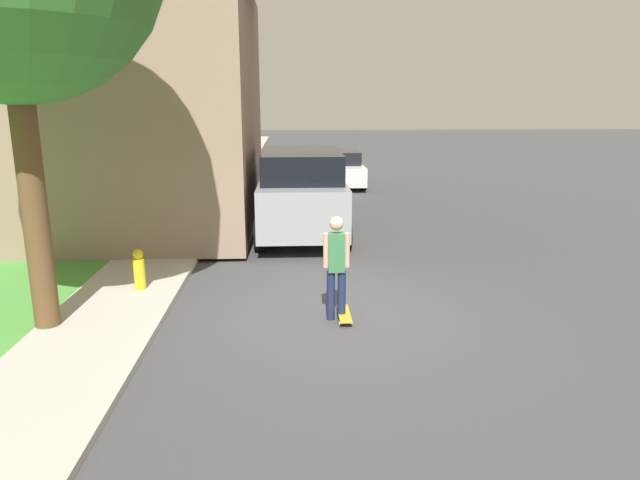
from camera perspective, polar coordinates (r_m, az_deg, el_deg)
ground_plane at (r=9.33m, az=1.48°, el=-7.35°), size 120.00×120.00×0.00m
lawn at (r=16.73m, az=-28.79°, el=0.58°), size 10.00×80.00×0.08m
sidewalk at (r=15.33m, az=-13.83°, el=0.87°), size 1.80×80.00×0.10m
house at (r=16.88m, az=-26.69°, el=17.38°), size 11.74×8.26×9.15m
suv_parked at (r=14.33m, az=-1.88°, el=4.92°), size 2.21×4.62×2.17m
car_down_street at (r=23.31m, az=1.84°, el=7.17°), size 1.96×4.38×1.42m
skateboarder at (r=8.81m, az=1.65°, el=-2.36°), size 0.41×0.22×1.65m
skateboard at (r=9.08m, az=2.43°, el=-7.42°), size 0.20×0.79×0.10m
fire_hydrant at (r=10.58m, az=-17.63°, el=-2.87°), size 0.20×0.20×0.73m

